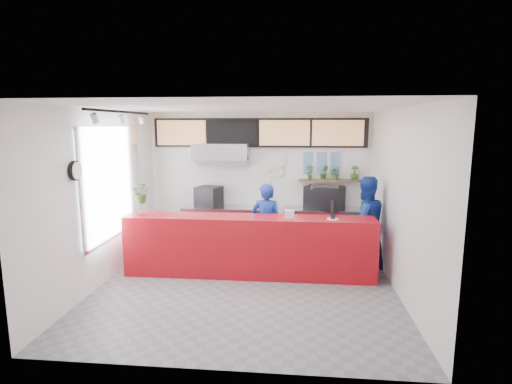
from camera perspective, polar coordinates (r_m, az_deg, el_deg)
The scene contains 46 objects.
floor at distance 7.12m, azimuth -1.37°, elevation -12.93°, with size 5.00×5.00×0.00m, color slate.
ceiling at distance 6.58m, azimuth -1.48°, elevation 11.97°, with size 5.00×5.00×0.00m, color silver.
wall_back at distance 9.15m, azimuth 0.45°, elevation 1.88°, with size 5.00×5.00×0.00m, color white.
wall_left at distance 7.41m, azimuth -20.98°, elevation -0.58°, with size 5.00×5.00×0.00m, color white.
wall_right at distance 6.86m, azimuth 19.79°, elevation -1.29°, with size 5.00×5.00×0.00m, color white.
service_counter at distance 7.31m, azimuth -1.01°, elevation -7.75°, with size 4.50×0.60×1.10m, color #AA0C15.
cream_band at distance 9.06m, azimuth 0.46°, elevation 8.78°, with size 5.00×0.02×0.80m, color beige.
prep_bench at distance 9.16m, azimuth -4.73°, elevation -4.84°, with size 1.80×0.60×0.90m, color #B2B5BA.
panini_oven at distance 9.08m, azimuth -6.75°, elevation -0.65°, with size 0.50×0.50×0.45m, color black.
extraction_hood at distance 8.84m, azimuth -4.94°, elevation 5.81°, with size 1.20×0.70×0.35m, color #B2B5BA.
hood_lip at distance 8.86m, azimuth -4.92°, elevation 4.52°, with size 1.20×0.70×0.08m, color #B2B5BA.
right_bench at distance 9.05m, azimuth 9.82°, elevation -5.13°, with size 1.80×0.60×0.90m, color #B2B5BA.
espresso_machine at distance 8.90m, azimuth 9.75°, elevation -0.76°, with size 0.78×0.56×0.50m, color black.
espresso_tray at distance 8.86m, azimuth 9.79°, elevation 0.68°, with size 0.59×0.41×0.05m, color #ADB0B4.
herb_shelf at distance 9.05m, azimuth 10.54°, elevation 1.63°, with size 1.40×0.18×0.04m, color brown.
menu_board_far_left at distance 9.27m, azimuth -10.57°, elevation 8.33°, with size 1.10×0.10×0.55m, color tan.
menu_board_mid_left at distance 9.02m, azimuth -3.39°, elevation 8.45°, with size 1.10×0.10×0.55m, color black.
menu_board_mid_right at distance 8.91m, azimuth 4.08°, elevation 8.42°, with size 1.10×0.10×0.55m, color tan.
menu_board_far_right at distance 8.96m, azimuth 11.60°, elevation 8.26°, with size 1.10×0.10×0.55m, color tan.
soffit at distance 9.03m, azimuth 0.44°, elevation 8.46°, with size 4.80×0.04×0.65m, color black.
window_pane at distance 7.64m, azimuth -19.88°, elevation 1.29°, with size 0.04×2.20×1.90m, color silver.
window_frame at distance 7.63m, azimuth -19.74°, elevation 1.29°, with size 0.03×2.30×2.00m, color #B2B5BA.
wall_clock_rim at distance 6.54m, azimuth -24.44°, elevation 2.79°, with size 0.30×0.30×0.05m, color black.
wall_clock_face at distance 6.52m, azimuth -24.21°, elevation 2.79°, with size 0.26×0.26×0.02m, color white.
track_rail at distance 7.14m, azimuth -18.76°, elevation 10.80°, with size 0.05×2.40×0.04m, color black.
dec_plate_a at distance 9.07m, azimuth 1.38°, elevation 3.40°, with size 0.24×0.24×0.03m, color silver.
dec_plate_b at distance 9.07m, azimuth 3.27°, elevation 2.75°, with size 0.24×0.24×0.03m, color silver.
dec_plate_c at distance 9.11m, azimuth 1.37°, elevation 1.53°, with size 0.24×0.24×0.03m, color silver.
dec_plate_d at distance 9.04m, azimuth 3.60°, elevation 4.32°, with size 0.24×0.24×0.03m, color silver.
photo_frame_a at distance 9.04m, azimuth 7.43°, elevation 4.90°, with size 0.20×0.02×0.25m, color #598CBF.
photo_frame_b at distance 9.06m, azimuth 9.33°, elevation 4.86°, with size 0.20×0.02×0.25m, color #598CBF.
photo_frame_c at distance 9.08m, azimuth 11.23°, elevation 4.81°, with size 0.20×0.02×0.25m, color #598CBF.
photo_frame_d at distance 9.07m, azimuth 7.40°, elevation 3.32°, with size 0.20×0.02×0.25m, color #598CBF.
photo_frame_e at distance 9.08m, azimuth 9.29°, elevation 3.29°, with size 0.20×0.02×0.25m, color #598CBF.
photo_frame_f at distance 9.11m, azimuth 11.18°, elevation 3.25°, with size 0.20×0.02×0.25m, color #598CBF.
staff_center at distance 7.74m, azimuth 1.49°, elevation -4.70°, with size 0.60×0.39×1.63m, color navy.
staff_right at distance 7.86m, azimuth 15.23°, elevation -4.28°, with size 0.87×0.67×1.78m, color navy.
herb_a at distance 9.00m, azimuth 7.67°, elevation 2.83°, with size 0.17×0.12×0.32m, color #366222.
herb_b at distance 9.02m, azimuth 9.71°, elevation 2.79°, with size 0.18×0.14×0.32m, color #366222.
herb_c at distance 9.04m, azimuth 11.23°, elevation 2.70°, with size 0.27×0.24×0.31m, color #366222.
herb_d at distance 9.09m, azimuth 13.90°, elevation 2.68°, with size 0.18×0.16×0.31m, color #366222.
glass_vase at distance 7.58m, azimuth -15.92°, elevation -2.32°, with size 0.18×0.18×0.22m, color silver.
basil_vase at distance 7.53m, azimuth -16.03°, elevation -0.10°, with size 0.34×0.29×0.38m, color #366222.
napkin_holder at distance 7.07m, azimuth 4.81°, elevation -3.17°, with size 0.16×0.10×0.14m, color silver.
white_plate at distance 7.08m, azimuth 10.92°, elevation -3.82°, with size 0.20×0.20×0.01m, color silver.
pepper_mill at distance 7.04m, azimuth 10.96°, elevation -2.48°, with size 0.08×0.08×0.32m, color black.
Camera 1 is at (0.79, -6.53, 2.72)m, focal length 28.00 mm.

